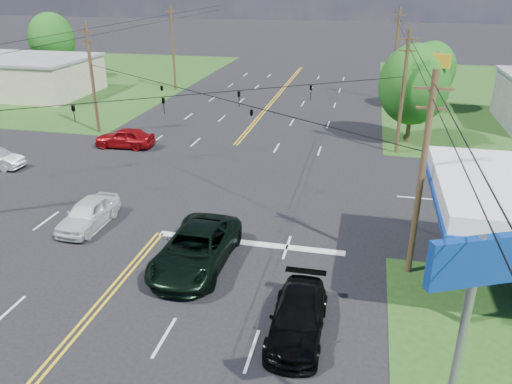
% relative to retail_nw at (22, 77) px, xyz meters
% --- Properties ---
extents(ground, '(280.00, 280.00, 0.00)m').
position_rel_retail_nw_xyz_m(ground, '(30.00, -22.00, -2.00)').
color(ground, black).
rests_on(ground, ground).
extents(grass_nw, '(46.00, 48.00, 0.03)m').
position_rel_retail_nw_xyz_m(grass_nw, '(-5.00, 10.00, -2.00)').
color(grass_nw, '#224616').
rests_on(grass_nw, ground).
extents(stop_bar, '(10.00, 0.50, 0.02)m').
position_rel_retail_nw_xyz_m(stop_bar, '(35.00, -30.00, -2.00)').
color(stop_bar, silver).
rests_on(stop_bar, ground).
extents(retail_nw, '(16.00, 11.00, 4.00)m').
position_rel_retail_nw_xyz_m(retail_nw, '(0.00, 0.00, 0.00)').
color(retail_nw, tan).
rests_on(retail_nw, ground).
extents(pole_se, '(1.60, 0.28, 9.50)m').
position_rel_retail_nw_xyz_m(pole_se, '(43.00, -31.00, 2.92)').
color(pole_se, '#45331D').
rests_on(pole_se, ground).
extents(pole_nw, '(1.60, 0.28, 9.50)m').
position_rel_retail_nw_xyz_m(pole_nw, '(17.00, -13.00, 2.92)').
color(pole_nw, '#45331D').
rests_on(pole_nw, ground).
extents(pole_ne, '(1.60, 0.28, 9.50)m').
position_rel_retail_nw_xyz_m(pole_ne, '(43.00, -13.00, 2.92)').
color(pole_ne, '#45331D').
rests_on(pole_ne, ground).
extents(pole_left_far, '(1.60, 0.28, 10.00)m').
position_rel_retail_nw_xyz_m(pole_left_far, '(17.00, 6.00, 3.17)').
color(pole_left_far, '#45331D').
rests_on(pole_left_far, ground).
extents(pole_right_far, '(1.60, 0.28, 10.00)m').
position_rel_retail_nw_xyz_m(pole_right_far, '(43.00, 6.00, 3.17)').
color(pole_right_far, '#45331D').
rests_on(pole_right_far, ground).
extents(span_wire_signals, '(26.00, 18.00, 1.13)m').
position_rel_retail_nw_xyz_m(span_wire_signals, '(30.00, -22.00, 4.00)').
color(span_wire_signals, black).
rests_on(span_wire_signals, ground).
extents(power_lines, '(26.04, 100.00, 0.64)m').
position_rel_retail_nw_xyz_m(power_lines, '(30.00, -24.00, 6.60)').
color(power_lines, black).
rests_on(power_lines, ground).
extents(tree_right_a, '(5.70, 5.70, 8.18)m').
position_rel_retail_nw_xyz_m(tree_right_a, '(44.00, -10.00, 2.87)').
color(tree_right_a, '#45331D').
rests_on(tree_right_a, ground).
extents(tree_right_b, '(4.94, 4.94, 7.09)m').
position_rel_retail_nw_xyz_m(tree_right_b, '(46.50, 2.00, 2.22)').
color(tree_right_b, '#45331D').
rests_on(tree_right_b, ground).
extents(tree_far_l, '(6.08, 6.08, 8.72)m').
position_rel_retail_nw_xyz_m(tree_far_l, '(-2.00, 10.00, 3.19)').
color(tree_far_l, '#45331D').
rests_on(tree_far_l, ground).
extents(pickup_dkgreen, '(3.18, 6.69, 1.85)m').
position_rel_retail_nw_xyz_m(pickup_dkgreen, '(33.00, -32.68, -1.08)').
color(pickup_dkgreen, black).
rests_on(pickup_dkgreen, ground).
extents(suv_black, '(2.10, 5.10, 1.47)m').
position_rel_retail_nw_xyz_m(suv_black, '(38.50, -36.59, -1.26)').
color(suv_black, black).
rests_on(suv_black, ground).
extents(pickup_white, '(1.98, 4.65, 1.57)m').
position_rel_retail_nw_xyz_m(pickup_white, '(25.77, -30.00, -1.22)').
color(pickup_white, silver).
rests_on(pickup_white, ground).
extents(sedan_red, '(4.90, 2.14, 1.64)m').
position_rel_retail_nw_xyz_m(sedan_red, '(21.31, -16.50, -1.18)').
color(sedan_red, maroon).
rests_on(sedan_red, ground).
extents(sedan_far, '(5.24, 2.29, 1.50)m').
position_rel_retail_nw_xyz_m(sedan_far, '(48.83, -20.14, -1.25)').
color(sedan_far, silver).
rests_on(sedan_far, ground).
extents(polesign_se, '(2.20, 1.19, 7.86)m').
position_rel_retail_nw_xyz_m(polesign_se, '(43.00, -42.33, 4.19)').
color(polesign_se, '#A5A5AA').
rests_on(polesign_se, ground).
extents(polesign_ne, '(2.03, 1.05, 7.64)m').
position_rel_retail_nw_xyz_m(polesign_ne, '(45.30, -11.37, 3.89)').
color(polesign_ne, '#A5A5AA').
rests_on(polesign_ne, ground).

